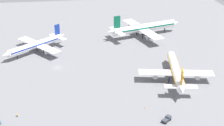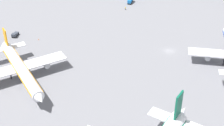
{
  "view_description": "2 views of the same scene",
  "coord_description": "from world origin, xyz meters",
  "px_view_note": "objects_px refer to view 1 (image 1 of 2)",
  "views": [
    {
      "loc": [
        158.12,
        8.51,
        75.47
      ],
      "look_at": [
        10.63,
        28.26,
        5.84
      ],
      "focal_mm": 51.98,
      "sensor_mm": 36.0,
      "label": 1
    },
    {
      "loc": [
        -78.98,
        99.82,
        73.94
      ],
      "look_at": [
        0.61,
        31.8,
        6.77
      ],
      "focal_mm": 54.12,
      "sensor_mm": 36.0,
      "label": 2
    }
  ],
  "objects_px": {
    "pushback_tractor": "(167,119)",
    "safety_cone_near_gate": "(145,108)",
    "ground_crew_worker": "(17,115)",
    "airplane_at_gate": "(176,71)",
    "safety_cone_mid_apron": "(78,30)",
    "airplane_taxiing": "(144,28)",
    "airplane_distant": "(36,45)"
  },
  "relations": [
    {
      "from": "airplane_taxiing",
      "to": "pushback_tractor",
      "type": "xyz_separation_m",
      "value": [
        96.14,
        -12.25,
        -5.0
      ]
    },
    {
      "from": "airplane_at_gate",
      "to": "ground_crew_worker",
      "type": "bearing_deg",
      "value": 117.17
    },
    {
      "from": "airplane_at_gate",
      "to": "airplane_taxiing",
      "type": "relative_size",
      "value": 0.86
    },
    {
      "from": "airplane_distant",
      "to": "airplane_at_gate",
      "type": "bearing_deg",
      "value": 107.74
    },
    {
      "from": "safety_cone_near_gate",
      "to": "airplane_taxiing",
      "type": "bearing_deg",
      "value": 167.7
    },
    {
      "from": "ground_crew_worker",
      "to": "airplane_distant",
      "type": "bearing_deg",
      "value": -54.17
    },
    {
      "from": "airplane_distant",
      "to": "pushback_tractor",
      "type": "height_order",
      "value": "airplane_distant"
    },
    {
      "from": "pushback_tractor",
      "to": "airplane_taxiing",
      "type": "bearing_deg",
      "value": 42.52
    },
    {
      "from": "ground_crew_worker",
      "to": "safety_cone_mid_apron",
      "type": "bearing_deg",
      "value": -67.03
    },
    {
      "from": "airplane_taxiing",
      "to": "airplane_at_gate",
      "type": "bearing_deg",
      "value": -105.59
    },
    {
      "from": "safety_cone_near_gate",
      "to": "safety_cone_mid_apron",
      "type": "bearing_deg",
      "value": -166.72
    },
    {
      "from": "airplane_at_gate",
      "to": "airplane_distant",
      "type": "bearing_deg",
      "value": 67.91
    },
    {
      "from": "pushback_tractor",
      "to": "airplane_at_gate",
      "type": "bearing_deg",
      "value": 26.92
    },
    {
      "from": "pushback_tractor",
      "to": "ground_crew_worker",
      "type": "relative_size",
      "value": 2.75
    },
    {
      "from": "safety_cone_mid_apron",
      "to": "pushback_tractor",
      "type": "bearing_deg",
      "value": 15.28
    },
    {
      "from": "airplane_at_gate",
      "to": "pushback_tractor",
      "type": "distance_m",
      "value": 36.28
    },
    {
      "from": "airplane_distant",
      "to": "pushback_tractor",
      "type": "bearing_deg",
      "value": 85.95
    },
    {
      "from": "pushback_tractor",
      "to": "safety_cone_near_gate",
      "type": "xyz_separation_m",
      "value": [
        -9.91,
        -6.55,
        -0.67
      ]
    },
    {
      "from": "pushback_tractor",
      "to": "safety_cone_near_gate",
      "type": "distance_m",
      "value": 11.9
    },
    {
      "from": "pushback_tractor",
      "to": "safety_cone_mid_apron",
      "type": "height_order",
      "value": "pushback_tractor"
    },
    {
      "from": "pushback_tractor",
      "to": "safety_cone_mid_apron",
      "type": "xyz_separation_m",
      "value": [
        -113.4,
        -30.98,
        -0.67
      ]
    },
    {
      "from": "ground_crew_worker",
      "to": "safety_cone_mid_apron",
      "type": "distance_m",
      "value": 106.43
    },
    {
      "from": "airplane_at_gate",
      "to": "ground_crew_worker",
      "type": "distance_m",
      "value": 76.73
    },
    {
      "from": "pushback_tractor",
      "to": "airplane_distant",
      "type": "bearing_deg",
      "value": 85.76
    },
    {
      "from": "airplane_distant",
      "to": "pushback_tractor",
      "type": "distance_m",
      "value": 95.9
    },
    {
      "from": "safety_cone_near_gate",
      "to": "ground_crew_worker",
      "type": "bearing_deg",
      "value": -90.95
    },
    {
      "from": "pushback_tractor",
      "to": "safety_cone_near_gate",
      "type": "bearing_deg",
      "value": 83.25
    },
    {
      "from": "safety_cone_near_gate",
      "to": "safety_cone_mid_apron",
      "type": "distance_m",
      "value": 106.33
    },
    {
      "from": "airplane_taxiing",
      "to": "pushback_tractor",
      "type": "distance_m",
      "value": 97.05
    },
    {
      "from": "ground_crew_worker",
      "to": "airplane_at_gate",
      "type": "bearing_deg",
      "value": -124.61
    },
    {
      "from": "airplane_taxiing",
      "to": "safety_cone_mid_apron",
      "type": "distance_m",
      "value": 46.89
    },
    {
      "from": "pushback_tractor",
      "to": "ground_crew_worker",
      "type": "height_order",
      "value": "pushback_tractor"
    }
  ]
}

